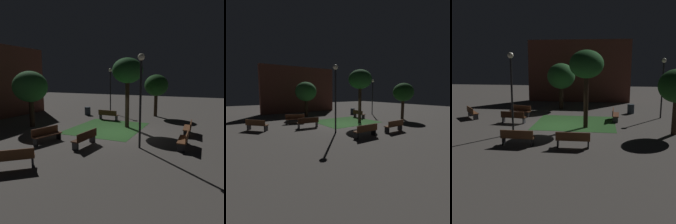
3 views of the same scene
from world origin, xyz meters
The scene contains 14 objects.
ground_plane centered at (0.00, 0.00, 0.00)m, with size 60.00×60.00×0.00m, color #56514C.
grass_lawn centered at (1.06, 1.16, 0.01)m, with size 5.77×5.03×0.01m, color #2D6028.
bench_lawn_edge centered at (-1.50, -4.61, 0.48)m, with size 1.80×0.49×0.88m.
bench_back_row centered at (1.50, -4.61, 0.48)m, with size 1.81×0.52×0.88m.
bench_front_right centered at (-3.41, 0.45, 0.48)m, with size 1.84×0.65×0.88m.
bench_corner centered at (-3.61, 2.94, 0.48)m, with size 1.86×0.94×0.88m.
bench_by_lamp centered at (3.96, 2.40, 0.48)m, with size 0.60×1.83×0.88m.
bench_path_side centered at (-7.23, 1.74, 0.48)m, with size 1.53×1.68×0.88m.
tree_right_canopy centered at (7.40, -1.13, 2.97)m, with size 2.24×2.24×4.03m.
tree_back_right centered at (1.89, -0.12, 4.19)m, with size 2.28×2.28×5.20m.
tree_tall_center centered at (-0.80, 6.68, 3.04)m, with size 2.57×2.57×4.25m.
lamp_post_path_center centered at (-2.48, -2.38, 3.35)m, with size 0.36×0.36×4.99m.
lamp_post_near_wall centered at (7.61, 3.76, 3.17)m, with size 0.36×0.36×4.69m.
trash_bin centered at (5.45, 5.33, 0.40)m, with size 0.58×0.58×0.81m, color #2D3842.
Camera 1 is at (-13.49, -5.48, 3.82)m, focal length 34.88 mm.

